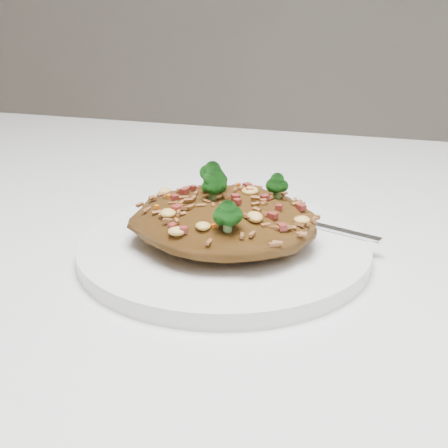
{
  "coord_description": "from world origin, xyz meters",
  "views": [
    {
      "loc": [
        0.2,
        -0.52,
        0.97
      ],
      "look_at": [
        0.07,
        -0.06,
        0.78
      ],
      "focal_mm": 50.0,
      "sensor_mm": 36.0,
      "label": 1
    }
  ],
  "objects_px": {
    "dining_table": "(175,306)",
    "fried_rice": "(224,211)",
    "fork": "(303,222)",
    "plate": "(224,248)"
  },
  "relations": [
    {
      "from": "plate",
      "to": "fork",
      "type": "height_order",
      "value": "fork"
    },
    {
      "from": "dining_table",
      "to": "fork",
      "type": "xyz_separation_m",
      "value": [
        0.13,
        -0.0,
        0.11
      ]
    },
    {
      "from": "fried_rice",
      "to": "fork",
      "type": "height_order",
      "value": "fried_rice"
    },
    {
      "from": "dining_table",
      "to": "fried_rice",
      "type": "height_order",
      "value": "fried_rice"
    },
    {
      "from": "fried_rice",
      "to": "fork",
      "type": "xyz_separation_m",
      "value": [
        0.06,
        0.06,
        -0.02
      ]
    },
    {
      "from": "dining_table",
      "to": "plate",
      "type": "xyz_separation_m",
      "value": [
        0.07,
        -0.06,
        0.1
      ]
    },
    {
      "from": "dining_table",
      "to": "fried_rice",
      "type": "relative_size",
      "value": 7.77
    },
    {
      "from": "fried_rice",
      "to": "plate",
      "type": "bearing_deg",
      "value": -96.31
    },
    {
      "from": "plate",
      "to": "fork",
      "type": "bearing_deg",
      "value": 44.74
    },
    {
      "from": "dining_table",
      "to": "plate",
      "type": "bearing_deg",
      "value": -40.64
    }
  ]
}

